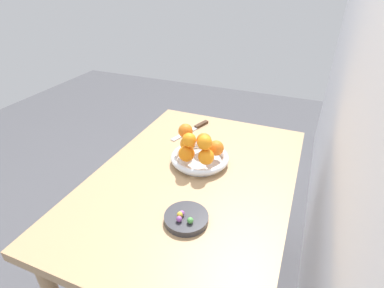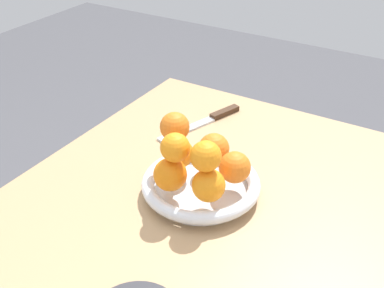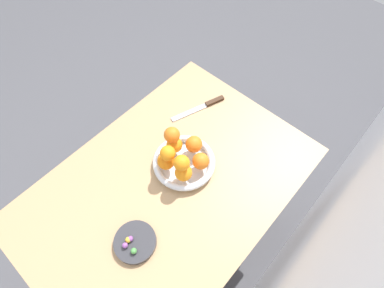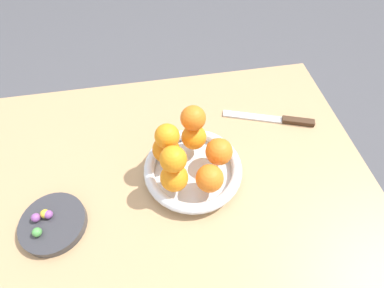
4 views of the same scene
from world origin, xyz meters
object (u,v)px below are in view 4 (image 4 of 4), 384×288
(dining_table, at_px, (157,199))
(knife, at_px, (276,119))
(orange_5, at_px, (167,136))
(fruit_bowl, at_px, (193,169))
(orange_0, at_px, (174,178))
(candy_dish, at_px, (53,224))
(orange_6, at_px, (193,118))
(orange_7, at_px, (173,159))
(orange_2, at_px, (219,152))
(orange_3, at_px, (194,137))
(orange_4, at_px, (166,149))
(candy_ball_3, at_px, (48,214))
(candy_ball_0, at_px, (37,232))
(candy_ball_1, at_px, (36,218))
(candy_ball_2, at_px, (45,214))
(orange_1, at_px, (210,178))

(dining_table, bearing_deg, knife, -158.38)
(orange_5, bearing_deg, fruit_bowl, 154.45)
(dining_table, height_order, orange_5, orange_5)
(orange_0, bearing_deg, candy_dish, 7.07)
(orange_6, distance_m, orange_7, 0.12)
(orange_2, distance_m, orange_3, 0.07)
(orange_4, bearing_deg, orange_2, 167.26)
(candy_ball_3, bearing_deg, orange_3, -159.88)
(orange_2, relative_size, orange_3, 1.05)
(candy_ball_3, bearing_deg, dining_table, -166.46)
(fruit_bowl, xyz_separation_m, orange_0, (0.05, 0.05, 0.05))
(orange_7, height_order, candy_ball_3, orange_7)
(dining_table, bearing_deg, orange_7, 152.73)
(fruit_bowl, relative_size, candy_ball_0, 11.98)
(orange_2, distance_m, knife, 0.25)
(candy_ball_0, bearing_deg, dining_table, -159.62)
(dining_table, distance_m, candy_ball_1, 0.29)
(orange_4, bearing_deg, orange_3, -159.68)
(orange_5, distance_m, candy_ball_2, 0.32)
(candy_ball_1, height_order, candy_ball_3, same)
(candy_dish, distance_m, orange_7, 0.31)
(orange_5, height_order, candy_ball_1, orange_5)
(orange_3, xyz_separation_m, orange_7, (0.06, 0.10, 0.06))
(orange_0, distance_m, orange_6, 0.14)
(fruit_bowl, relative_size, candy_ball_3, 12.71)
(fruit_bowl, distance_m, knife, 0.30)
(orange_4, relative_size, candy_ball_2, 3.31)
(orange_3, relative_size, candy_ball_2, 3.15)
(orange_1, bearing_deg, dining_table, -21.65)
(orange_4, height_order, knife, orange_4)
(orange_3, bearing_deg, orange_1, 96.41)
(candy_ball_0, bearing_deg, orange_1, -173.55)
(orange_6, bearing_deg, orange_5, 33.26)
(candy_ball_2, bearing_deg, orange_7, -174.86)
(orange_7, bearing_deg, candy_ball_2, 5.14)
(orange_1, distance_m, candy_ball_1, 0.39)
(dining_table, height_order, orange_4, orange_4)
(orange_1, bearing_deg, candy_ball_3, 0.87)
(orange_2, xyz_separation_m, orange_5, (0.12, -0.02, 0.06))
(knife, bearing_deg, candy_dish, 19.89)
(candy_dish, relative_size, orange_6, 2.40)
(orange_1, relative_size, orange_7, 1.10)
(candy_ball_1, bearing_deg, orange_6, -159.69)
(orange_1, distance_m, candy_ball_3, 0.37)
(dining_table, bearing_deg, orange_2, -174.30)
(orange_4, relative_size, orange_6, 1.09)
(orange_1, bearing_deg, fruit_bowl, -66.12)
(orange_6, relative_size, orange_7, 1.03)
(dining_table, distance_m, orange_0, 0.17)
(orange_6, xyz_separation_m, candy_ball_3, (0.35, 0.14, -0.10))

